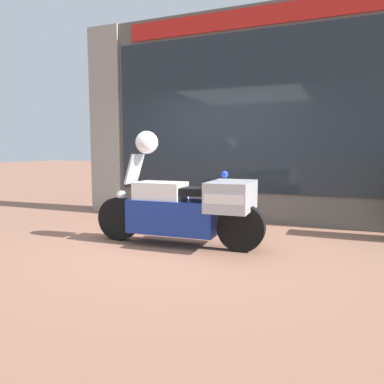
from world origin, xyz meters
name	(u,v)px	position (x,y,z in m)	size (l,w,h in m)	color
ground_plane	(184,242)	(0.00, 0.00, 0.00)	(60.00, 60.00, 0.00)	#8E604C
shop_building	(210,118)	(-0.35, 2.00, 1.91)	(5.91, 0.55, 3.81)	#56514C
window_display	(241,195)	(0.28, 2.03, 0.46)	(4.74, 0.30, 1.92)	slate
paramedic_motorcycle	(189,207)	(0.15, -0.18, 0.54)	(2.46, 0.82, 1.26)	black
white_helmet	(147,142)	(-0.47, -0.21, 1.42)	(0.32, 0.32, 0.32)	white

